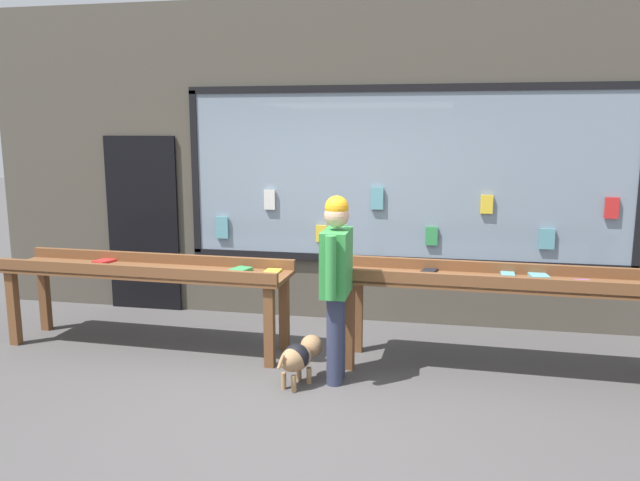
# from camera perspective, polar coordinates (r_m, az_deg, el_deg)

# --- Properties ---
(ground_plane) EXTENTS (40.00, 40.00, 0.00)m
(ground_plane) POSITION_cam_1_polar(r_m,az_deg,el_deg) (5.22, -2.71, -14.55)
(ground_plane) COLOR #474444
(shopfront_facade) EXTENTS (8.49, 0.29, 3.60)m
(shopfront_facade) POSITION_cam_1_polar(r_m,az_deg,el_deg) (7.09, 1.92, 6.97)
(shopfront_facade) COLOR #4C473D
(shopfront_facade) RESTS_ON ground_plane
(display_table_left) EXTENTS (2.94, 0.74, 0.91)m
(display_table_left) POSITION_cam_1_polar(r_m,az_deg,el_deg) (6.46, -15.64, -3.12)
(display_table_left) COLOR brown
(display_table_left) RESTS_ON ground_plane
(display_table_right) EXTENTS (2.94, 0.72, 0.96)m
(display_table_right) POSITION_cam_1_polar(r_m,az_deg,el_deg) (5.80, 16.57, -4.26)
(display_table_right) COLOR brown
(display_table_right) RESTS_ON ground_plane
(person_browsing) EXTENTS (0.22, 0.65, 1.64)m
(person_browsing) POSITION_cam_1_polar(r_m,az_deg,el_deg) (5.33, 1.51, -3.21)
(person_browsing) COLOR #2D334C
(person_browsing) RESTS_ON ground_plane
(small_dog) EXTENTS (0.36, 0.54, 0.40)m
(small_dog) POSITION_cam_1_polar(r_m,az_deg,el_deg) (5.45, -1.90, -10.49)
(small_dog) COLOR #99724C
(small_dog) RESTS_ON ground_plane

